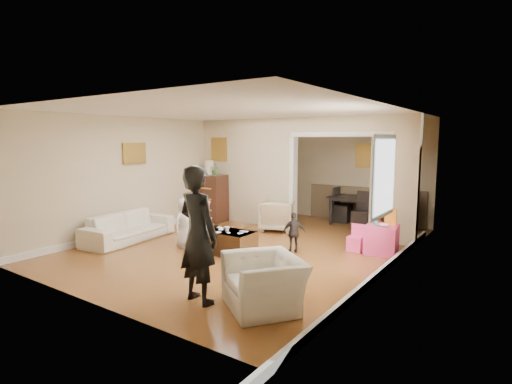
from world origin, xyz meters
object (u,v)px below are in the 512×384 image
Objects in this scene: sofa at (129,227)px; coffee_table at (225,242)px; table_lamp at (209,168)px; child_toddler at (294,233)px; dining_table at (371,212)px; dresser at (210,198)px; coffee_cup at (227,229)px; play_table at (381,239)px; child_kneel_a at (185,223)px; armchair_back at (277,215)px; cyan_cup at (376,223)px; child_kneel_b at (207,222)px; adult_person at (198,234)px; armchair_front at (264,283)px.

coffee_table is (2.22, 0.42, -0.08)m from sofa.
table_lamp is 0.48× the size of child_toddler.
child_toddler is (-0.40, -3.16, 0.03)m from dining_table.
coffee_table is (2.23, -2.13, -0.39)m from dresser.
sofa is 2.63× the size of child_toddler.
play_table is at bearing 35.49° from coffee_cup.
child_toddler reaches higher than dining_table.
child_kneel_a is (-2.30, -4.06, 0.14)m from dining_table.
table_lamp is at bearing -21.08° from armchair_back.
coffee_cup is 0.10× the size of child_kneel_a.
child_kneel_b reaches higher than cyan_cup.
coffee_cup is at bearing -43.20° from table_lamp.
table_lamp is 5.32m from adult_person.
adult_person reaches higher than child_toddler.
child_kneel_b is 1.81m from child_toddler.
armchair_back is 0.78× the size of child_kneel_a.
table_lamp is at bearing -6.64° from sofa.
child_kneel_b is 1.20× the size of child_toddler.
coffee_table is at bearing -146.46° from play_table.
dining_table reaches higher than cyan_cup.
table_lamp reaches higher than cyan_cup.
armchair_front reaches higher than play_table.
table_lamp is (-4.18, 3.76, 1.06)m from armchair_front.
armchair_front is 1.31× the size of child_toddler.
child_kneel_a is at bearing -58.93° from dresser.
armchair_back is 1.93m from child_kneel_b.
table_lamp reaches higher than child_toddler.
adult_person is at bearing -60.91° from coffee_cup.
coffee_table is 1.49× the size of child_toddler.
adult_person is at bearing 86.26° from armchair_back.
sofa is at bearing -15.10° from adult_person.
table_lamp is 4.50× the size of cyan_cup.
sofa is 5.06m from play_table.
child_kneel_b is (-0.80, 0.35, -0.02)m from coffee_cup.
adult_person reaches higher than dresser.
dining_table is at bearing 25.73° from dresser.
adult_person is (-1.16, -3.50, 0.32)m from cyan_cup.
armchair_front is (4.18, -1.20, 0.03)m from sofa.
child_toddler is at bearing -55.05° from child_kneel_a.
dining_table reaches higher than coffee_cup.
sofa reaches higher than coffee_cup.
armchair_back is at bearing 0.64° from table_lamp.
adult_person is 2.75m from child_toddler.
adult_person is at bearing -160.85° from child_kneel_b.
dining_table reaches higher than coffee_table.
coffee_cup is 0.18× the size of play_table.
table_lamp is 2.56m from child_kneel_b.
play_table is at bearing 171.55° from child_toddler.
armchair_front is 10.00× the size of coffee_cup.
dining_table is at bearing 112.66° from play_table.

